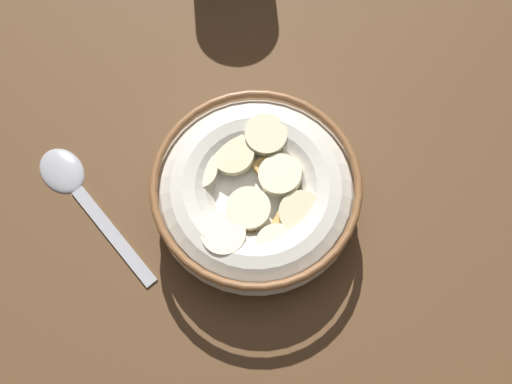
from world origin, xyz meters
TOP-DOWN VIEW (x-y plane):
  - ground_plane at (0.00, 0.00)cm, footprint 99.43×99.43cm
  - cereal_bowl at (0.03, -0.00)cm, footprint 15.52×15.52cm
  - spoon at (3.04, -14.18)cm, footprint 9.23×13.10cm

SIDE VIEW (x-z plane):
  - ground_plane at x=0.00cm, z-range -2.00..0.00cm
  - spoon at x=3.04cm, z-range -0.05..0.75cm
  - cereal_bowl at x=0.03cm, z-range 0.18..4.99cm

